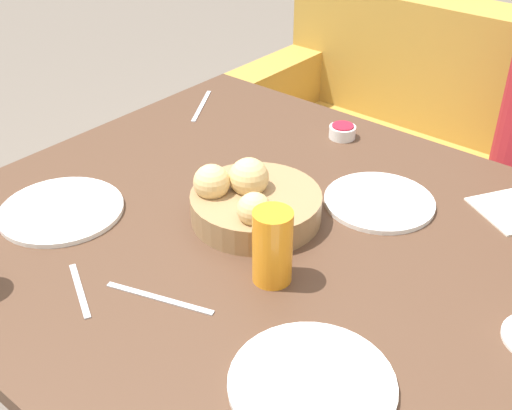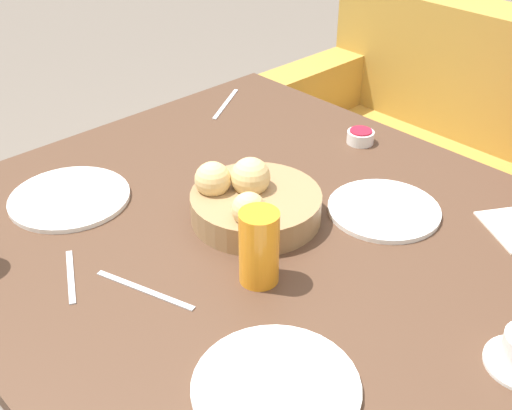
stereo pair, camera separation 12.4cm
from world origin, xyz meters
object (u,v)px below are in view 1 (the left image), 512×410
bread_basket (252,202)px  spoon_coffee (80,290)px  plate_near_right (312,383)px  juice_glass (272,247)px  jam_bowl_berry (342,131)px  plate_near_left (61,210)px  knife_silver (202,106)px  plate_far_center (379,202)px  couch (471,197)px  fork_silver (159,298)px

bread_basket → spoon_coffee: 0.36m
plate_near_right → juice_glass: bearing=142.2°
jam_bowl_berry → spoon_coffee: jam_bowl_berry is taller
plate_near_left → juice_glass: size_ratio=1.80×
plate_near_left → knife_silver: plate_near_left is taller
bread_basket → plate_far_center: size_ratio=1.14×
couch → spoon_coffee: (-0.14, -1.44, 0.45)m
fork_silver → knife_silver: (-0.48, 0.60, 0.00)m
bread_basket → spoon_coffee: bread_basket is taller
fork_silver → plate_far_center: bearing=75.3°
plate_near_left → spoon_coffee: size_ratio=1.80×
juice_glass → spoon_coffee: bearing=-134.2°
plate_near_right → jam_bowl_berry: (-0.40, 0.68, 0.01)m
bread_basket → plate_near_left: size_ratio=1.04×
plate_near_right → plate_far_center: same height
spoon_coffee → juice_glass: bearing=45.8°
plate_far_center → knife_silver: bearing=169.5°
plate_near_right → knife_silver: bearing=143.2°
jam_bowl_berry → knife_silver: 0.40m
juice_glass → fork_silver: (-0.11, -0.16, -0.07)m
fork_silver → plate_near_left: bearing=171.3°
juice_glass → knife_silver: juice_glass is taller
jam_bowl_berry → plate_far_center: bearing=-41.9°
spoon_coffee → fork_silver: bearing=31.5°
couch → plate_near_right: (0.28, -1.35, 0.46)m
knife_silver → plate_near_left: bearing=-75.4°
spoon_coffee → bread_basket: bearing=77.0°
bread_basket → plate_near_right: 0.43m
plate_near_left → spoon_coffee: bearing=-29.2°
bread_basket → juice_glass: (0.15, -0.12, 0.03)m
juice_glass → couch: bearing=94.3°
plate_near_left → spoon_coffee: 0.26m
couch → plate_far_center: (0.11, -0.88, 0.46)m
couch → plate_near_left: bearing=-105.4°
plate_near_right → spoon_coffee: (-0.42, -0.08, -0.00)m
bread_basket → jam_bowl_berry: 0.41m
bread_basket → spoon_coffee: size_ratio=1.87×
jam_bowl_berry → spoon_coffee: bearing=-91.7°
bread_basket → fork_silver: 0.29m
plate_far_center → juice_glass: bearing=-93.2°
plate_near_left → juice_glass: bearing=13.6°
jam_bowl_berry → spoon_coffee: (-0.02, -0.76, -0.01)m
couch → jam_bowl_berry: 0.83m
fork_silver → spoon_coffee: 0.14m
plate_near_right → juice_glass: 0.25m
couch → plate_near_right: 1.46m
plate_far_center → juice_glass: 0.33m
spoon_coffee → couch: bearing=84.5°
plate_near_right → juice_glass: juice_glass is taller
jam_bowl_berry → spoon_coffee: 0.76m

